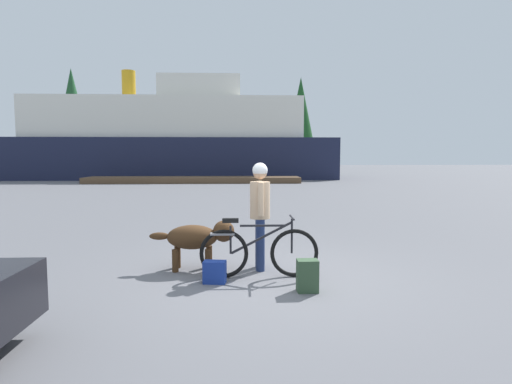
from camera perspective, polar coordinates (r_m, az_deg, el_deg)
The scene contains 12 objects.
ground_plane at distance 6.25m, azimuth 1.92°, elevation -11.95°, with size 160.00×160.00×0.00m, color slate.
bicycle at distance 6.25m, azimuth 0.33°, elevation -8.21°, with size 1.79×0.44×0.92m.
person_cyclist at distance 6.59m, azimuth 0.55°, elevation -1.88°, with size 0.32×0.53×1.72m.
dog at distance 6.70m, azimuth -8.04°, elevation -6.23°, with size 1.36×0.46×0.79m.
backpack at distance 5.69m, azimuth 7.11°, elevation -11.40°, with size 0.28×0.20×0.44m, color #334C33.
handbag_pannier at distance 6.06m, azimuth -5.73°, elevation -10.94°, with size 0.32×0.18×0.32m, color navy.
dock_pier at distance 28.77m, azimuth -8.60°, elevation 1.68°, with size 14.56×2.49×0.40m, color brown.
ferry_boat at distance 35.58m, azimuth -11.70°, elevation 6.95°, with size 27.02×8.02×8.84m.
sailboat_moored at distance 41.20m, azimuth -11.14°, elevation 3.03°, with size 8.54×2.39×9.54m.
pine_tree_far_left at distance 50.18m, azimuth -24.03°, elevation 10.15°, with size 3.90×3.90×11.37m.
pine_tree_center at distance 49.70m, azimuth -7.14°, elevation 10.16°, with size 4.28×4.28×9.92m.
pine_tree_far_right at distance 48.53m, azimuth 6.19°, elevation 10.78°, with size 3.31×3.31×10.82m.
Camera 1 is at (-0.46, -5.96, 1.82)m, focal length 28.97 mm.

